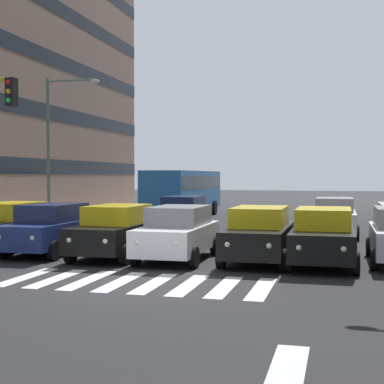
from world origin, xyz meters
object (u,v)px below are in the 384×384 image
(car_row2_0, at_px, (335,217))
(street_lamp_right, at_px, (56,137))
(car_2, at_px, (259,234))
(bus_behind_traffic, at_px, (184,189))
(car_1, at_px, (323,236))
(car_5, at_px, (51,228))
(car_4, at_px, (116,231))
(car_row2_1, at_px, (183,214))
(car_6, at_px, (10,225))
(car_3, at_px, (178,232))

(car_row2_0, xyz_separation_m, street_lamp_right, (13.38, 0.35, 3.75))
(car_2, relative_size, bus_behind_traffic, 0.42)
(car_1, relative_size, car_5, 1.00)
(car_4, xyz_separation_m, car_row2_1, (0.09, -8.62, 0.00))
(car_row2_0, height_order, car_row2_1, same)
(car_4, bearing_deg, car_6, -10.34)
(car_2, relative_size, car_4, 1.00)
(car_5, xyz_separation_m, street_lamp_right, (3.94, -7.78, 3.75))
(car_1, xyz_separation_m, car_3, (4.53, 0.03, 0.00))
(car_2, distance_m, car_4, 4.73)
(car_5, xyz_separation_m, car_row2_1, (-2.41, -8.38, 0.00))
(car_5, relative_size, car_6, 1.00)
(car_row2_0, xyz_separation_m, car_row2_1, (7.03, -0.25, 0.00))
(car_5, bearing_deg, car_6, -16.30)
(car_6, bearing_deg, car_5, 163.70)
(car_6, height_order, car_row2_1, same)
(car_4, distance_m, car_6, 4.58)
(car_1, bearing_deg, car_4, -0.30)
(car_6, height_order, street_lamp_right, street_lamp_right)
(car_3, relative_size, car_5, 1.00)
(car_3, xyz_separation_m, car_4, (2.16, -0.07, 0.00))
(car_2, relative_size, car_6, 1.00)
(car_4, relative_size, bus_behind_traffic, 0.42)
(car_row2_0, height_order, bus_behind_traffic, bus_behind_traffic)
(car_4, distance_m, car_5, 2.51)
(car_1, relative_size, car_4, 1.00)
(street_lamp_right, bearing_deg, car_3, 136.75)
(street_lamp_right, bearing_deg, car_row2_1, -174.62)
(car_4, relative_size, street_lamp_right, 0.60)
(car_1, distance_m, car_5, 9.20)
(car_row2_1, bearing_deg, bus_behind_traffic, -74.92)
(bus_behind_traffic, xyz_separation_m, street_lamp_right, (3.94, 9.56, 2.77))
(car_4, xyz_separation_m, car_row2_0, (-6.94, -8.37, 0.00))
(bus_behind_traffic, bearing_deg, car_1, 117.57)
(car_3, xyz_separation_m, bus_behind_traffic, (4.66, -17.65, 0.97))
(car_row2_0, relative_size, bus_behind_traffic, 0.42)
(car_1, distance_m, car_row2_1, 10.99)
(car_2, bearing_deg, bus_behind_traffic, -67.47)
(car_row2_1, xyz_separation_m, bus_behind_traffic, (2.41, -8.96, 0.97))
(car_6, xyz_separation_m, bus_behind_traffic, (-2.00, -16.76, 0.97))
(car_1, distance_m, car_3, 4.53)
(car_6, relative_size, car_row2_0, 1.00)
(car_5, relative_size, car_row2_1, 1.00)
(car_2, relative_size, street_lamp_right, 0.60)
(car_1, bearing_deg, car_3, 0.40)
(car_4, relative_size, car_6, 1.00)
(car_4, distance_m, car_row2_1, 8.62)
(car_3, relative_size, bus_behind_traffic, 0.42)
(car_2, xyz_separation_m, car_row2_0, (-2.21, -8.23, 0.00))
(bus_behind_traffic, distance_m, street_lamp_right, 10.70)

